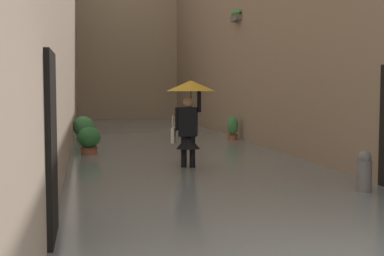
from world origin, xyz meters
TOP-DOWN VIEW (x-y plane):
  - ground_plane at (0.00, -12.51)m, footprint 62.57×62.57m
  - flood_water at (0.00, -12.51)m, footprint 6.16×31.03m
  - building_facade_far at (0.00, -25.93)m, footprint 8.96×1.80m
  - person_wading at (0.15, -6.90)m, footprint 1.03×1.03m
  - potted_plant_near_left at (-2.38, -12.59)m, footprint 0.36×0.36m
  - potted_plant_mid_right at (2.21, -9.57)m, footprint 0.57×0.57m
  - potted_plant_near_right at (2.35, -13.45)m, footprint 0.69×0.69m
  - mooring_bollard at (-2.08, -3.75)m, footprint 0.24×0.24m

SIDE VIEW (x-z plane):
  - ground_plane at x=0.00m, z-range 0.00..0.00m
  - flood_water at x=0.00m, z-range 0.00..0.15m
  - mooring_bollard at x=-2.08m, z-range 0.00..0.82m
  - potted_plant_mid_right at x=2.21m, z-range 0.06..0.90m
  - potted_plant_near_left at x=-2.38m, z-range 0.03..0.96m
  - potted_plant_near_right at x=2.35m, z-range 0.06..0.98m
  - person_wading at x=0.15m, z-range 0.41..2.45m
  - building_facade_far at x=0.00m, z-range 0.00..10.17m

